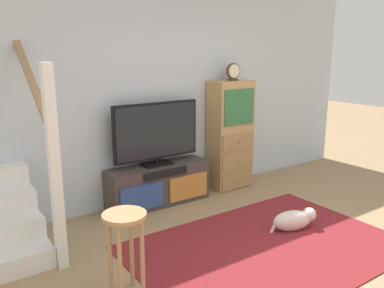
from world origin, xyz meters
name	(u,v)px	position (x,y,z in m)	size (l,w,h in m)	color
ground_plane	(317,276)	(0.00, 0.00, 0.00)	(20.00, 20.00, 0.00)	#997A56
back_wall	(167,93)	(0.00, 2.46, 1.35)	(6.40, 0.12, 2.70)	silver
area_rug	(267,248)	(0.00, 0.60, 0.01)	(2.60, 1.80, 0.01)	maroon
media_console	(159,185)	(-0.30, 2.19, 0.25)	(1.31, 0.38, 0.51)	#423833
television	(156,132)	(-0.30, 2.22, 0.92)	(1.13, 0.22, 0.77)	black
side_cabinet	(230,135)	(0.85, 2.20, 0.74)	(0.58, 0.38, 1.48)	tan
desk_clock	(233,72)	(0.87, 2.19, 1.60)	(0.21, 0.08, 0.23)	#4C3823
bar_stool_near	(125,235)	(-1.46, 0.68, 0.52)	(0.34, 0.34, 0.69)	#A37A4C
dog	(294,220)	(0.53, 0.73, 0.12)	(0.53, 0.32, 0.23)	beige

